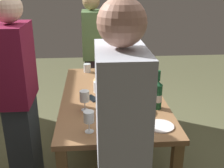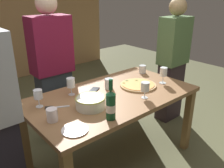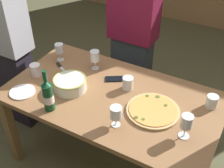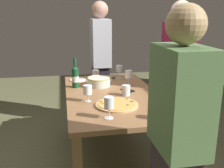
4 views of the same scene
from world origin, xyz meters
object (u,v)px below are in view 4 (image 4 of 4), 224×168
(wine_glass_far_left, at_px, (129,75))
(pizza_knife, at_px, (112,79))
(wine_glass_far_right, at_px, (119,69))
(pizza, at_px, (117,105))
(person_host, at_px, (177,77))
(wine_glass_near_pizza, at_px, (88,90))
(cup_spare, at_px, (96,74))
(dining_table, at_px, (112,103))
(cup_amber, at_px, (126,90))
(person_guest_right, at_px, (177,144))
(serving_bowl, at_px, (99,81))
(cell_phone, at_px, (128,90))
(wine_bottle, at_px, (75,76))
(cup_ceramic, at_px, (158,113))
(side_plate, at_px, (78,80))
(wine_glass_by_bottle, at_px, (109,104))
(person_guest_left, at_px, (100,63))

(wine_glass_far_left, height_order, pizza_knife, wine_glass_far_left)
(wine_glass_far_left, relative_size, wine_glass_far_right, 1.07)
(pizza, height_order, person_host, person_host)
(wine_glass_near_pizza, bearing_deg, cup_spare, 167.98)
(dining_table, bearing_deg, wine_glass_near_pizza, -56.02)
(cup_spare, bearing_deg, cup_amber, 15.70)
(dining_table, xyz_separation_m, person_guest_right, (1.17, 0.16, 0.15))
(wine_glass_far_left, bearing_deg, person_host, 80.36)
(serving_bowl, relative_size, person_guest_right, 0.16)
(cup_amber, xyz_separation_m, person_guest_right, (1.11, 0.04, 0.00))
(dining_table, relative_size, cup_spare, 15.65)
(person_guest_right, bearing_deg, serving_bowl, 1.75)
(serving_bowl, height_order, cell_phone, serving_bowl)
(pizza, xyz_separation_m, cell_phone, (-0.42, 0.20, -0.01))
(serving_bowl, bearing_deg, pizza_knife, 140.44)
(cup_spare, bearing_deg, dining_table, 6.83)
(wine_bottle, distance_m, person_host, 1.12)
(wine_glass_near_pizza, relative_size, person_host, 0.09)
(serving_bowl, relative_size, cup_ceramic, 2.71)
(dining_table, relative_size, wine_glass_far_left, 9.63)
(wine_bottle, xyz_separation_m, pizza_knife, (-0.25, 0.45, -0.11))
(cup_spare, relative_size, cell_phone, 0.71)
(cup_spare, relative_size, side_plate, 0.53)
(wine_glass_far_right, relative_size, cell_phone, 1.08)
(wine_glass_by_bottle, bearing_deg, wine_bottle, -167.03)
(cup_amber, distance_m, pizza_knife, 0.62)
(dining_table, bearing_deg, cup_spare, -173.17)
(cup_spare, relative_size, pizza_knife, 0.54)
(wine_glass_by_bottle, distance_m, cell_phone, 0.75)
(wine_glass_far_right, xyz_separation_m, cup_spare, (-0.03, -0.29, -0.06))
(person_host, bearing_deg, pizza, 19.48)
(pizza, bearing_deg, cup_spare, -176.57)
(person_guest_left, bearing_deg, person_host, 41.90)
(wine_glass_far_left, distance_m, cup_amber, 0.39)
(cell_phone, xyz_separation_m, person_guest_left, (-1.01, -0.14, 0.09))
(wine_bottle, xyz_separation_m, cup_ceramic, (0.98, 0.57, -0.07))
(side_plate, distance_m, person_guest_left, 0.60)
(wine_glass_far_left, relative_size, person_guest_right, 0.10)
(person_guest_left, bearing_deg, side_plate, -33.32)
(wine_bottle, distance_m, person_guest_right, 1.57)
(wine_glass_near_pizza, relative_size, cup_ceramic, 1.63)
(cup_amber, relative_size, cell_phone, 0.72)
(wine_bottle, relative_size, person_guest_left, 0.19)
(wine_glass_far_right, height_order, cell_phone, wine_glass_far_right)
(wine_glass_far_left, bearing_deg, wine_bottle, -91.04)
(person_guest_right, bearing_deg, pizza_knife, -6.06)
(wine_glass_by_bottle, bearing_deg, person_host, 131.43)
(dining_table, relative_size, side_plate, 8.33)
(dining_table, distance_m, wine_bottle, 0.51)
(pizza, bearing_deg, wine_bottle, -153.36)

